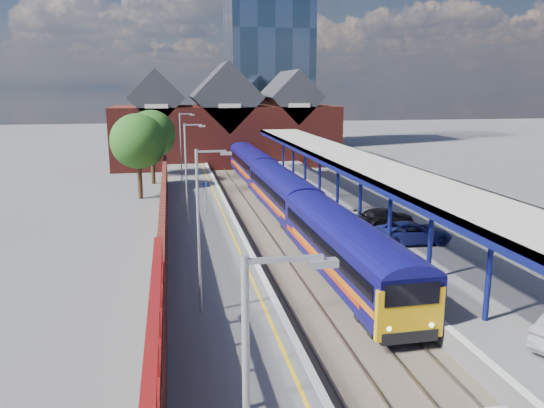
{
  "coord_description": "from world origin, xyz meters",
  "views": [
    {
      "loc": [
        -7.5,
        -15.37,
        10.4
      ],
      "look_at": [
        -0.81,
        19.52,
        2.6
      ],
      "focal_mm": 35.0,
      "sensor_mm": 36.0,
      "label": 1
    }
  ],
  "objects_px": {
    "lamp_post_c": "(188,167)",
    "platform_sign": "(206,193)",
    "parked_car_blue": "(413,233)",
    "lamp_post_b": "(202,222)",
    "parked_car_dark": "(385,217)",
    "lamp_post_d": "(182,144)",
    "train": "(265,174)"
  },
  "relations": [
    {
      "from": "platform_sign",
      "to": "parked_car_blue",
      "type": "relative_size",
      "value": 0.52
    },
    {
      "from": "lamp_post_c",
      "to": "platform_sign",
      "type": "height_order",
      "value": "lamp_post_c"
    },
    {
      "from": "lamp_post_c",
      "to": "platform_sign",
      "type": "relative_size",
      "value": 2.8
    },
    {
      "from": "train",
      "to": "platform_sign",
      "type": "height_order",
      "value": "platform_sign"
    },
    {
      "from": "lamp_post_b",
      "to": "parked_car_blue",
      "type": "relative_size",
      "value": 1.45
    },
    {
      "from": "lamp_post_b",
      "to": "platform_sign",
      "type": "bearing_deg",
      "value": 85.67
    },
    {
      "from": "platform_sign",
      "to": "parked_car_dark",
      "type": "relative_size",
      "value": 0.58
    },
    {
      "from": "lamp_post_d",
      "to": "parked_car_dark",
      "type": "xyz_separation_m",
      "value": [
        13.28,
        -19.79,
        -3.36
      ]
    },
    {
      "from": "train",
      "to": "parked_car_blue",
      "type": "distance_m",
      "value": 22.16
    },
    {
      "from": "lamp_post_d",
      "to": "lamp_post_b",
      "type": "bearing_deg",
      "value": -90.0
    },
    {
      "from": "lamp_post_b",
      "to": "platform_sign",
      "type": "distance_m",
      "value": 18.2
    },
    {
      "from": "train",
      "to": "lamp_post_d",
      "type": "height_order",
      "value": "lamp_post_d"
    },
    {
      "from": "lamp_post_b",
      "to": "platform_sign",
      "type": "height_order",
      "value": "lamp_post_b"
    },
    {
      "from": "lamp_post_c",
      "to": "parked_car_blue",
      "type": "height_order",
      "value": "lamp_post_c"
    },
    {
      "from": "platform_sign",
      "to": "parked_car_dark",
      "type": "height_order",
      "value": "platform_sign"
    },
    {
      "from": "lamp_post_d",
      "to": "lamp_post_c",
      "type": "bearing_deg",
      "value": -90.0
    },
    {
      "from": "lamp_post_b",
      "to": "lamp_post_d",
      "type": "height_order",
      "value": "same"
    },
    {
      "from": "train",
      "to": "lamp_post_c",
      "type": "distance_m",
      "value": 15.82
    },
    {
      "from": "lamp_post_c",
      "to": "lamp_post_d",
      "type": "relative_size",
      "value": 1.0
    },
    {
      "from": "lamp_post_c",
      "to": "lamp_post_d",
      "type": "height_order",
      "value": "same"
    },
    {
      "from": "lamp_post_b",
      "to": "parked_car_dark",
      "type": "relative_size",
      "value": 1.62
    },
    {
      "from": "train",
      "to": "platform_sign",
      "type": "relative_size",
      "value": 26.37
    },
    {
      "from": "lamp_post_b",
      "to": "lamp_post_d",
      "type": "xyz_separation_m",
      "value": [
        0.0,
        32.0,
        0.0
      ]
    },
    {
      "from": "train",
      "to": "parked_car_dark",
      "type": "distance_m",
      "value": 18.06
    },
    {
      "from": "lamp_post_d",
      "to": "parked_car_blue",
      "type": "height_order",
      "value": "lamp_post_d"
    },
    {
      "from": "lamp_post_d",
      "to": "parked_car_dark",
      "type": "distance_m",
      "value": 24.07
    },
    {
      "from": "lamp_post_c",
      "to": "parked_car_dark",
      "type": "bearing_deg",
      "value": -15.94
    },
    {
      "from": "lamp_post_c",
      "to": "lamp_post_d",
      "type": "xyz_separation_m",
      "value": [
        0.0,
        16.0,
        0.0
      ]
    },
    {
      "from": "lamp_post_d",
      "to": "parked_car_blue",
      "type": "relative_size",
      "value": 1.45
    },
    {
      "from": "lamp_post_d",
      "to": "train",
      "type": "bearing_deg",
      "value": -18.11
    },
    {
      "from": "lamp_post_c",
      "to": "lamp_post_d",
      "type": "distance_m",
      "value": 16.0
    },
    {
      "from": "lamp_post_d",
      "to": "platform_sign",
      "type": "bearing_deg",
      "value": -84.44
    }
  ]
}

